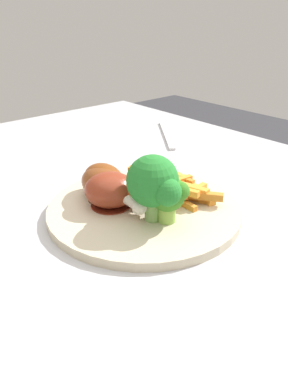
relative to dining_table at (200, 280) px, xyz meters
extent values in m
cube|color=#B7B7BC|center=(0.00, 0.00, 0.09)|extent=(1.23, 0.70, 0.03)
cylinder|color=gray|center=(-0.56, 0.29, -0.27)|extent=(0.06, 0.06, 0.68)
cylinder|color=beige|center=(-0.06, -0.05, 0.11)|extent=(0.26, 0.26, 0.01)
cylinder|color=#8DBB4B|center=(-0.01, -0.06, 0.13)|extent=(0.02, 0.02, 0.02)
sphere|color=#367A21|center=(-0.01, -0.06, 0.15)|extent=(0.04, 0.04, 0.04)
sphere|color=#367A21|center=(-0.03, -0.06, 0.15)|extent=(0.02, 0.02, 0.02)
sphere|color=#367A21|center=(-0.01, -0.04, 0.15)|extent=(0.02, 0.02, 0.02)
sphere|color=#367A21|center=(0.00, -0.07, 0.16)|extent=(0.02, 0.02, 0.02)
sphere|color=#367A21|center=(0.00, -0.05, 0.16)|extent=(0.02, 0.02, 0.02)
sphere|color=#367A21|center=(-0.01, -0.07, 0.16)|extent=(0.02, 0.02, 0.02)
cylinder|color=#79A657|center=(-0.03, -0.07, 0.13)|extent=(0.02, 0.02, 0.03)
sphere|color=#23782B|center=(-0.03, -0.07, 0.17)|extent=(0.06, 0.06, 0.06)
sphere|color=#23782B|center=(0.00, -0.07, 0.16)|extent=(0.03, 0.03, 0.03)
sphere|color=#23782B|center=(-0.01, -0.08, 0.16)|extent=(0.03, 0.03, 0.03)
sphere|color=#23782B|center=(-0.05, -0.07, 0.17)|extent=(0.02, 0.02, 0.02)
cube|color=orange|center=(-0.06, 0.00, 0.12)|extent=(0.10, 0.04, 0.01)
cube|color=orange|center=(-0.07, -0.01, 0.13)|extent=(0.02, 0.10, 0.01)
cube|color=orange|center=(-0.07, -0.01, 0.14)|extent=(0.06, 0.04, 0.01)
cube|color=#C57828|center=(-0.09, 0.02, 0.13)|extent=(0.08, 0.02, 0.01)
cube|color=orange|center=(-0.09, -0.01, 0.14)|extent=(0.06, 0.04, 0.01)
cube|color=orange|center=(-0.06, 0.00, 0.13)|extent=(0.10, 0.03, 0.01)
cube|color=orange|center=(-0.05, -0.02, 0.14)|extent=(0.08, 0.03, 0.01)
cube|color=orange|center=(-0.06, -0.01, 0.12)|extent=(0.10, 0.01, 0.01)
cube|color=orange|center=(-0.10, 0.00, 0.12)|extent=(0.05, 0.10, 0.01)
cube|color=#F99933|center=(-0.05, 0.03, 0.12)|extent=(0.10, 0.04, 0.01)
cube|color=orange|center=(-0.02, 0.00, 0.13)|extent=(0.07, 0.06, 0.01)
cube|color=orange|center=(-0.07, -0.01, 0.12)|extent=(0.05, 0.05, 0.01)
cube|color=orange|center=(-0.10, 0.00, 0.12)|extent=(0.05, 0.07, 0.01)
cube|color=orange|center=(-0.07, 0.00, 0.13)|extent=(0.09, 0.04, 0.01)
cube|color=orange|center=(-0.04, 0.00, 0.12)|extent=(0.02, 0.10, 0.01)
cube|color=orange|center=(-0.06, -0.04, 0.14)|extent=(0.02, 0.06, 0.01)
cylinder|color=#57230C|center=(-0.12, -0.07, 0.12)|extent=(0.04, 0.04, 0.00)
ellipsoid|color=brown|center=(-0.12, -0.07, 0.14)|extent=(0.07, 0.05, 0.04)
cylinder|color=beige|center=(-0.07, -0.07, 0.14)|extent=(0.04, 0.01, 0.01)
sphere|color=silver|center=(-0.04, -0.07, 0.14)|extent=(0.02, 0.02, 0.02)
cylinder|color=#5F1D10|center=(-0.09, -0.09, 0.12)|extent=(0.05, 0.05, 0.00)
ellipsoid|color=maroon|center=(-0.09, -0.09, 0.14)|extent=(0.09, 0.09, 0.05)
cylinder|color=beige|center=(-0.05, -0.04, 0.14)|extent=(0.04, 0.04, 0.01)
sphere|color=silver|center=(-0.04, -0.03, 0.14)|extent=(0.02, 0.02, 0.02)
cylinder|color=#56230F|center=(-0.11, -0.08, 0.12)|extent=(0.05, 0.05, 0.00)
ellipsoid|color=brown|center=(-0.11, -0.08, 0.14)|extent=(0.08, 0.05, 0.04)
cylinder|color=beige|center=(-0.05, -0.08, 0.13)|extent=(0.03, 0.01, 0.01)
sphere|color=silver|center=(-0.03, -0.08, 0.13)|extent=(0.02, 0.02, 0.02)
cube|color=silver|center=(-0.29, 0.21, 0.11)|extent=(0.16, 0.12, 0.00)
camera|label=1|loc=(0.28, -0.35, 0.35)|focal=35.85mm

